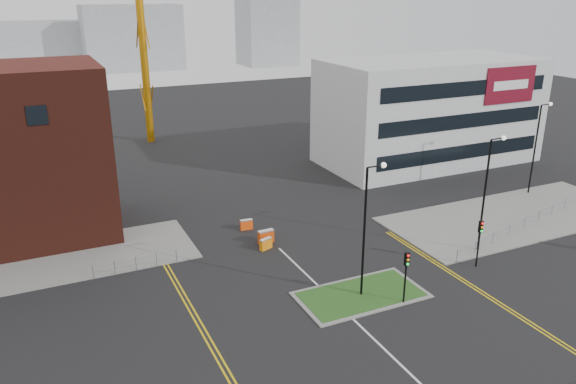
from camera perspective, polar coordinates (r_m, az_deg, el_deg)
name	(u,v)px	position (r m, az deg, el deg)	size (l,w,h in m)	color
ground	(409,373)	(32.26, 12.17, -17.50)	(200.00, 200.00, 0.00)	black
pavement_left	(1,271)	(46.26, -27.15, -7.15)	(28.00, 8.00, 0.12)	slate
pavement_right	(514,216)	(54.78, 21.99, -2.29)	(24.00, 10.00, 0.12)	slate
island_kerb	(361,295)	(38.62, 7.43, -10.32)	(8.60, 4.60, 0.08)	slate
grass_island	(361,295)	(38.61, 7.43, -10.29)	(8.00, 4.00, 0.12)	#214517
office_block	(429,111)	(68.36, 14.12, 7.99)	(25.00, 12.20, 12.00)	silver
streetlamp_island	(368,221)	(36.35, 8.09, -2.89)	(1.46, 0.36, 9.18)	black
streetlamp_right_near	(488,185)	(45.05, 19.63, 0.64)	(1.46, 0.36, 9.18)	black
streetlamp_right_far	(538,141)	(60.23, 24.02, 4.73)	(1.46, 0.36, 9.18)	black
traffic_light_island	(406,268)	(37.01, 11.92, -7.57)	(0.28, 0.33, 3.65)	black
traffic_light_right	(480,235)	(43.23, 18.92, -4.13)	(0.28, 0.33, 3.65)	black
railing_left	(136,261)	(42.57, -15.22, -6.81)	(6.05, 0.05, 1.10)	gray
railing_right	(525,221)	(51.93, 22.91, -2.75)	(19.05, 5.05, 1.10)	gray
centre_line	(387,352)	(33.53, 10.07, -15.71)	(0.15, 30.00, 0.01)	silver
yellow_left_a	(194,319)	(36.38, -9.56, -12.57)	(0.12, 24.00, 0.01)	gold
yellow_left_b	(198,317)	(36.44, -9.10, -12.48)	(0.12, 24.00, 0.01)	gold
yellow_right_a	(468,285)	(41.46, 17.86, -9.01)	(0.12, 20.00, 0.01)	gold
yellow_right_b	(472,284)	(41.64, 18.17, -8.91)	(0.12, 20.00, 0.01)	gold
skyline_b	(132,38)	(152.65, -15.52, 14.87)	(24.00, 12.00, 16.00)	gray
skyline_c	(267,11)	(157.50, -2.16, 17.87)	(14.00, 12.00, 28.00)	gray
skyline_d	(55,45)	(160.69, -22.60, 13.60)	(30.00, 12.00, 12.00)	gray
barrier_left	(266,243)	(44.50, -2.26, -5.24)	(1.13, 0.70, 0.91)	orange
barrier_mid	(266,236)	(45.53, -2.25, -4.49)	(1.33, 0.52, 1.09)	#DF450C
barrier_right	(246,224)	(48.15, -4.26, -3.27)	(1.08, 0.42, 0.89)	#FF4E0E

